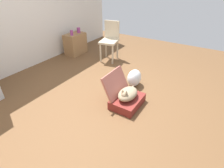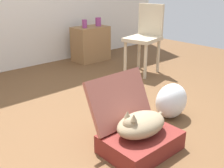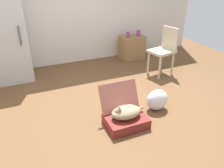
{
  "view_description": "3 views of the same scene",
  "coord_description": "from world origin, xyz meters",
  "px_view_note": "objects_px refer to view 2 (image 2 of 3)",
  "views": [
    {
      "loc": [
        -2.1,
        -1.56,
        1.88
      ],
      "look_at": [
        -0.05,
        -0.26,
        0.4
      ],
      "focal_mm": 28.25,
      "sensor_mm": 36.0,
      "label": 1
    },
    {
      "loc": [
        -1.28,
        -1.68,
        1.22
      ],
      "look_at": [
        0.3,
        0.1,
        0.33
      ],
      "focal_mm": 43.02,
      "sensor_mm": 36.0,
      "label": 2
    },
    {
      "loc": [
        -1.13,
        -2.79,
        1.99
      ],
      "look_at": [
        0.07,
        0.02,
        0.42
      ],
      "focal_mm": 36.11,
      "sensor_mm": 36.0,
      "label": 3
    }
  ],
  "objects_px": {
    "plastic_bag_white": "(171,101)",
    "side_table": "(91,44)",
    "suitcase_base": "(140,142)",
    "chair": "(145,36)",
    "cat": "(140,124)",
    "vase_tall": "(85,24)",
    "vase_short": "(98,22)"
  },
  "relations": [
    {
      "from": "suitcase_base",
      "to": "chair",
      "type": "height_order",
      "value": "chair"
    },
    {
      "from": "side_table",
      "to": "chair",
      "type": "relative_size",
      "value": 0.6
    },
    {
      "from": "cat",
      "to": "plastic_bag_white",
      "type": "bearing_deg",
      "value": 16.39
    },
    {
      "from": "vase_tall",
      "to": "chair",
      "type": "bearing_deg",
      "value": -71.11
    },
    {
      "from": "suitcase_base",
      "to": "vase_short",
      "type": "relative_size",
      "value": 4.11
    },
    {
      "from": "vase_short",
      "to": "vase_tall",
      "type": "bearing_deg",
      "value": -177.44
    },
    {
      "from": "plastic_bag_white",
      "to": "vase_tall",
      "type": "height_order",
      "value": "vase_tall"
    },
    {
      "from": "side_table",
      "to": "vase_short",
      "type": "bearing_deg",
      "value": -12.38
    },
    {
      "from": "suitcase_base",
      "to": "cat",
      "type": "xyz_separation_m",
      "value": [
        -0.01,
        0.0,
        0.16
      ]
    },
    {
      "from": "vase_tall",
      "to": "vase_short",
      "type": "distance_m",
      "value": 0.29
    },
    {
      "from": "cat",
      "to": "chair",
      "type": "height_order",
      "value": "chair"
    },
    {
      "from": "cat",
      "to": "side_table",
      "type": "xyz_separation_m",
      "value": [
        1.33,
        2.35,
        0.05
      ]
    },
    {
      "from": "plastic_bag_white",
      "to": "vase_tall",
      "type": "bearing_deg",
      "value": 75.62
    },
    {
      "from": "vase_short",
      "to": "chair",
      "type": "relative_size",
      "value": 0.15
    },
    {
      "from": "plastic_bag_white",
      "to": "suitcase_base",
      "type": "bearing_deg",
      "value": -163.37
    },
    {
      "from": "suitcase_base",
      "to": "plastic_bag_white",
      "type": "distance_m",
      "value": 0.67
    },
    {
      "from": "suitcase_base",
      "to": "vase_tall",
      "type": "bearing_deg",
      "value": 62.93
    },
    {
      "from": "vase_short",
      "to": "suitcase_base",
      "type": "bearing_deg",
      "value": -122.28
    },
    {
      "from": "cat",
      "to": "vase_tall",
      "type": "height_order",
      "value": "vase_tall"
    },
    {
      "from": "vase_tall",
      "to": "vase_short",
      "type": "relative_size",
      "value": 0.93
    },
    {
      "from": "suitcase_base",
      "to": "side_table",
      "type": "distance_m",
      "value": 2.7
    },
    {
      "from": "cat",
      "to": "vase_short",
      "type": "xyz_separation_m",
      "value": [
        1.47,
        2.32,
        0.4
      ]
    },
    {
      "from": "cat",
      "to": "chair",
      "type": "relative_size",
      "value": 0.53
    },
    {
      "from": "plastic_bag_white",
      "to": "chair",
      "type": "distance_m",
      "value": 1.48
    },
    {
      "from": "suitcase_base",
      "to": "plastic_bag_white",
      "type": "relative_size",
      "value": 1.62
    },
    {
      "from": "plastic_bag_white",
      "to": "chair",
      "type": "relative_size",
      "value": 0.37
    },
    {
      "from": "vase_short",
      "to": "chair",
      "type": "height_order",
      "value": "chair"
    },
    {
      "from": "plastic_bag_white",
      "to": "side_table",
      "type": "distance_m",
      "value": 2.27
    },
    {
      "from": "cat",
      "to": "vase_short",
      "type": "distance_m",
      "value": 2.77
    },
    {
      "from": "side_table",
      "to": "suitcase_base",
      "type": "bearing_deg",
      "value": -119.35
    },
    {
      "from": "suitcase_base",
      "to": "vase_short",
      "type": "height_order",
      "value": "vase_short"
    },
    {
      "from": "cat",
      "to": "side_table",
      "type": "bearing_deg",
      "value": 60.49
    }
  ]
}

